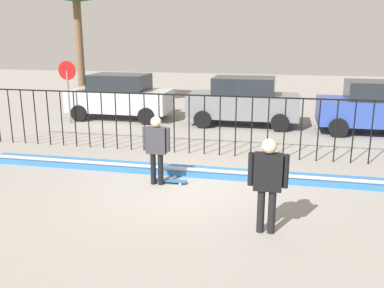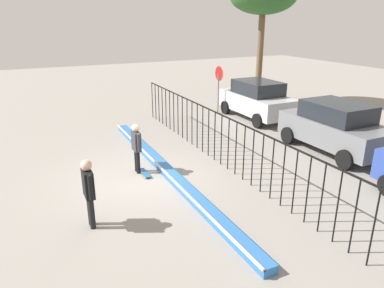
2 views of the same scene
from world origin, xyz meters
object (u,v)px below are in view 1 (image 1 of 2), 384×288
Objects in this scene: camera_operator at (268,177)px; parked_car_gray at (244,101)px; parked_car_silver at (120,96)px; parked_car_blue at (379,107)px; skateboard at (170,181)px; skateboarder at (156,144)px; stop_sign at (68,83)px.

camera_operator is 0.41× the size of parked_car_gray.
parked_car_gray is at bearing -6.42° from parked_car_silver.
parked_car_blue is (4.94, -0.44, 0.00)m from parked_car_gray.
parked_car_blue is (3.57, 8.96, -0.09)m from camera_operator.
parked_car_silver reaches higher than skateboard.
skateboarder is 0.39× the size of parked_car_gray.
skateboard is at bearing 18.18° from skateboarder.
skateboard is 8.67m from stop_sign.
parked_car_silver is 1.00× the size of parked_car_blue.
parked_car_gray reaches higher than camera_operator.
camera_operator is 9.50m from parked_car_gray.
stop_sign reaches higher than parked_car_blue.
parked_car_gray reaches higher than skateboard.
parked_car_silver and parked_car_blue have the same top height.
skateboarder is 2.08× the size of skateboard.
skateboarder is at bearing -128.23° from parked_car_blue.
camera_operator is 0.41× the size of parked_car_blue.
parked_car_blue is at bearing 44.51° from skateboard.
parked_car_gray is at bearing 77.72° from skateboard.
parked_car_silver reaches higher than camera_operator.
parked_car_blue is at bearing -8.01° from parked_car_silver.
parked_car_silver is 1.00× the size of parked_car_gray.
camera_operator reaches higher than skateboarder.
parked_car_silver is (-3.95, 7.55, -0.03)m from skateboarder.
parked_car_blue is (5.97, 6.80, 0.91)m from skateboard.
stop_sign reaches higher than skateboarder.
skateboard is 7.37m from parked_car_gray.
parked_car_silver is at bearing -177.31° from parked_car_gray.
skateboarder is 3.36m from camera_operator.
skateboarder is 0.39× the size of parked_car_blue.
parked_car_silver is 5.27m from parked_car_gray.
stop_sign is (-8.33, 8.28, 0.56)m from camera_operator.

